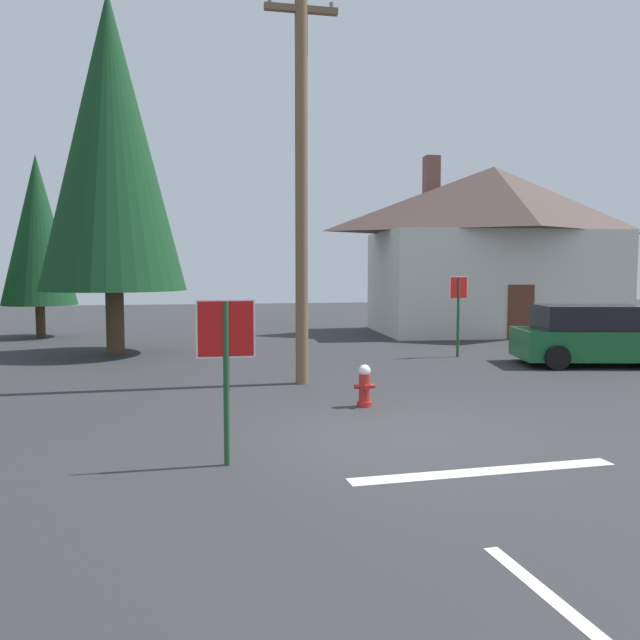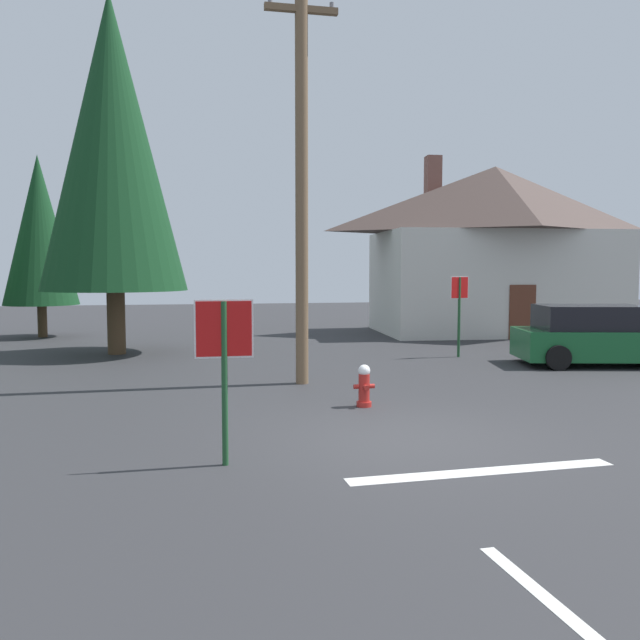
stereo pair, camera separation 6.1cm
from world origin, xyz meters
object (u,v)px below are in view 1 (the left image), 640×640
(stop_sign_near, at_px, (226,348))
(utility_pole, at_px, (302,178))
(house, at_px, (492,247))
(parked_car, at_px, (597,336))
(pine_tree_tall_left, at_px, (111,143))
(stop_sign_far, at_px, (458,300))
(fire_hydrant, at_px, (365,386))
(pine_tree_short_left, at_px, (38,230))

(stop_sign_near, distance_m, utility_pole, 6.86)
(house, xyz_separation_m, parked_car, (-1.46, -9.09, -2.71))
(house, height_order, pine_tree_tall_left, pine_tree_tall_left)
(parked_car, bearing_deg, house, 80.88)
(utility_pole, relative_size, parked_car, 1.85)
(pine_tree_tall_left, bearing_deg, utility_pole, -53.40)
(utility_pole, xyz_separation_m, stop_sign_far, (5.25, 3.45, -2.88))
(fire_hydrant, distance_m, parked_car, 8.50)
(stop_sign_far, bearing_deg, house, 56.89)
(stop_sign_near, bearing_deg, pine_tree_short_left, 108.24)
(pine_tree_short_left, bearing_deg, stop_sign_near, -71.76)
(stop_sign_near, bearing_deg, house, 53.90)
(house, bearing_deg, parked_car, -99.12)
(stop_sign_far, bearing_deg, pine_tree_short_left, 147.19)
(stop_sign_near, xyz_separation_m, pine_tree_short_left, (-5.85, 17.74, 2.48))
(pine_tree_tall_left, xyz_separation_m, pine_tree_short_left, (-3.28, 5.71, -2.27))
(stop_sign_near, distance_m, pine_tree_tall_left, 13.18)
(fire_hydrant, bearing_deg, parked_car, 27.18)
(stop_sign_far, height_order, parked_car, stop_sign_far)
(utility_pole, xyz_separation_m, pine_tree_short_left, (-7.89, 11.92, -0.52))
(fire_hydrant, bearing_deg, pine_tree_tall_left, 120.89)
(stop_sign_near, height_order, house, house)
(stop_sign_near, relative_size, parked_car, 0.46)
(utility_pole, xyz_separation_m, parked_car, (8.26, 1.21, -3.77))
(stop_sign_near, xyz_separation_m, parked_car, (10.30, 7.03, -0.77))
(house, xyz_separation_m, pine_tree_short_left, (-17.60, 1.62, 0.54))
(stop_sign_near, xyz_separation_m, stop_sign_far, (7.29, 9.27, 0.12))
(fire_hydrant, xyz_separation_m, parked_car, (7.56, 3.88, 0.38))
(house, bearing_deg, stop_sign_near, -126.10)
(pine_tree_tall_left, bearing_deg, parked_car, -21.22)
(pine_tree_short_left, bearing_deg, pine_tree_tall_left, -60.17)
(utility_pole, bearing_deg, pine_tree_tall_left, 126.60)
(pine_tree_tall_left, bearing_deg, fire_hydrant, -59.11)
(parked_car, bearing_deg, fire_hydrant, -152.82)
(fire_hydrant, height_order, pine_tree_tall_left, pine_tree_tall_left)
(stop_sign_near, distance_m, stop_sign_far, 11.79)
(utility_pole, bearing_deg, stop_sign_near, -109.32)
(house, bearing_deg, pine_tree_tall_left, -164.05)
(stop_sign_far, bearing_deg, fire_hydrant, -126.62)
(pine_tree_tall_left, bearing_deg, stop_sign_far, -15.61)
(fire_hydrant, height_order, pine_tree_short_left, pine_tree_short_left)
(pine_tree_tall_left, bearing_deg, pine_tree_short_left, 119.83)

